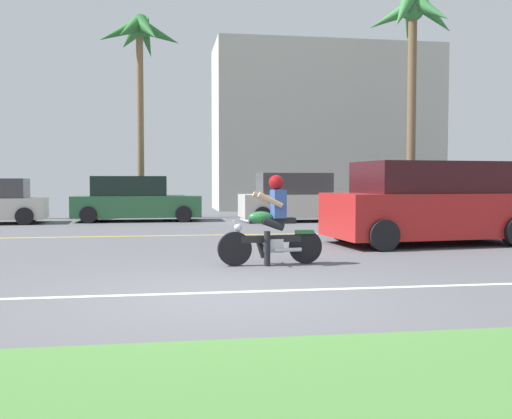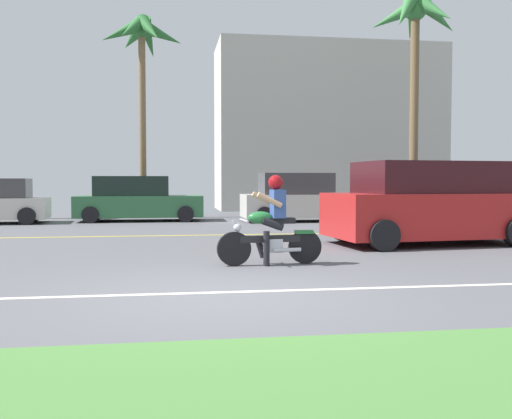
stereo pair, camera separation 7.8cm
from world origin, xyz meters
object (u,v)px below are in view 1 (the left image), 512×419
palm_tree_2 (139,44)px  parked_car_3 (426,199)px  parked_car_2 (299,199)px  motorcyclist (272,227)px  suv_nearby (428,204)px  palm_tree_0 (413,30)px  parked_car_1 (135,200)px

palm_tree_2 → parked_car_3: bearing=-7.1°
parked_car_2 → palm_tree_2: 8.42m
motorcyclist → suv_nearby: bearing=33.2°
parked_car_3 → palm_tree_0: 6.89m
motorcyclist → parked_car_2: parked_car_2 is taller
parked_car_1 → parked_car_3: 10.95m
suv_nearby → parked_car_1: size_ratio=1.07×
parked_car_1 → palm_tree_2: (0.11, 1.75, 5.79)m
motorcyclist → palm_tree_0: bearing=57.5°
parked_car_1 → parked_car_2: bearing=-10.6°
motorcyclist → palm_tree_0: 16.63m
palm_tree_0 → suv_nearby: bearing=-112.0°
motorcyclist → palm_tree_2: size_ratio=0.23×
suv_nearby → palm_tree_0: size_ratio=0.52×
parked_car_3 → suv_nearby: bearing=-115.0°
suv_nearby → palm_tree_0: (4.11, 10.16, 6.56)m
suv_nearby → parked_car_1: suv_nearby is taller
parked_car_3 → parked_car_2: bearing=-164.9°
motorcyclist → parked_car_2: size_ratio=0.43×
parked_car_1 → parked_car_3: parked_car_1 is taller
motorcyclist → parked_car_3: bearing=54.6°
suv_nearby → motorcyclist: bearing=-146.8°
motorcyclist → parked_car_2: bearing=74.4°
parked_car_1 → parked_car_3: size_ratio=1.00×
parked_car_3 → palm_tree_0: palm_tree_0 is taller
parked_car_1 → parked_car_3: bearing=2.1°
motorcyclist → parked_car_1: 11.40m
motorcyclist → parked_car_1: size_ratio=0.41×
palm_tree_2 → parked_car_2: bearing=-27.0°
suv_nearby → parked_car_3: size_ratio=1.07×
parked_car_2 → parked_car_3: parked_car_2 is taller
parked_car_3 → palm_tree_2: size_ratio=0.57×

